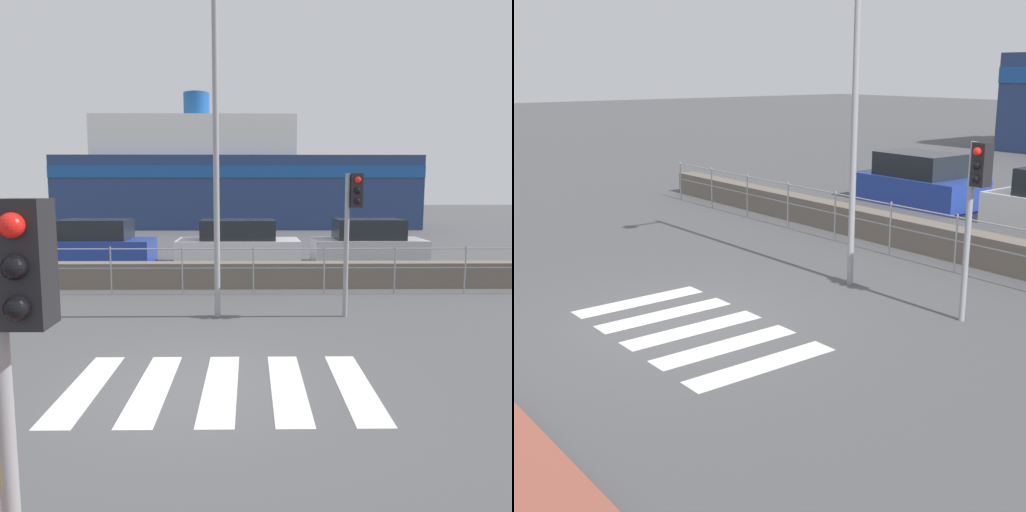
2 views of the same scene
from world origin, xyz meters
TOP-DOWN VIEW (x-y plane):
  - ground_plane at (0.00, 0.00)m, footprint 160.00×160.00m
  - crosswalk at (0.41, 0.00)m, footprint 4.05×2.40m
  - seawall at (0.00, 6.83)m, footprint 21.75×0.55m
  - harbor_fence at (0.00, 5.96)m, footprint 19.62×0.04m
  - traffic_light_far at (2.88, 3.71)m, footprint 0.34×0.32m
  - streetlamp at (0.13, 3.53)m, footprint 0.32×1.21m
  - ferry_boat at (-0.58, 29.41)m, footprint 24.10×7.26m
  - parked_car_blue at (-4.67, 11.32)m, footprint 3.98×1.88m
  - parked_car_white at (0.39, 11.32)m, footprint 4.34×1.85m
  - parked_car_silver at (5.03, 11.32)m, footprint 3.92×1.85m

SIDE VIEW (x-z plane):
  - ground_plane at x=0.00m, z-range 0.00..0.00m
  - crosswalk at x=0.41m, z-range 0.00..0.01m
  - seawall at x=0.00m, z-range 0.00..0.69m
  - parked_car_white at x=0.39m, z-range -0.12..1.45m
  - parked_car_blue at x=-4.67m, z-range -0.12..1.46m
  - parked_car_silver at x=5.03m, z-range -0.12..1.47m
  - harbor_fence at x=0.00m, z-range 0.19..1.40m
  - traffic_light_far at x=2.88m, z-range 0.69..3.63m
  - ferry_boat at x=-0.58m, z-range -1.46..7.81m
  - streetlamp at x=0.13m, z-range 0.76..7.58m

